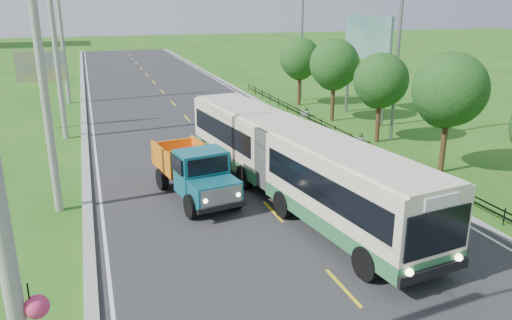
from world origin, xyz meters
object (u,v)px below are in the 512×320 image
tree_third (448,93)px  dump_truck (195,169)px  tree_fourth (380,83)px  planter_near (448,182)px  pole_far (63,41)px  tree_back (300,60)px  streetlight_mid (395,60)px  planter_far (305,112)px  planter_mid (359,139)px  bus (291,157)px  billboard_left (41,71)px  billboard_right (367,44)px  pole_mid (57,56)px  pole_near (45,87)px  tree_fifth (334,67)px  pole_nearest (3,210)px  streetlight_far (300,43)px

tree_third → dump_truck: tree_third is taller
tree_fourth → planter_near: bearing=-98.8°
pole_far → tree_back: 19.43m
streetlight_mid → planter_near: 9.46m
pole_far → planter_far: pole_far is taller
planter_mid → planter_far: bearing=90.0°
tree_third → bus: size_ratio=0.36×
billboard_left → billboard_right: (21.80, -4.00, 1.48)m
pole_mid → billboard_right: pole_mid is taller
pole_far → tree_back: pole_far is taller
tree_third → planter_mid: 7.04m
billboard_right → bus: bearing=-130.7°
pole_near → tree_back: size_ratio=1.82×
pole_far → dump_truck: (5.60, -24.45, -3.76)m
tree_fifth → tree_back: tree_fifth is taller
billboard_left → billboard_right: bearing=-10.4°
bus → pole_mid: bearing=116.5°
tree_third → streetlight_mid: (0.79, 5.86, 0.92)m
planter_near → planter_far: 16.00m
billboard_right → pole_mid: bearing=177.2°
tree_third → planter_near: bearing=-120.4°
planter_near → bus: bus is taller
pole_nearest → planter_mid: (16.84, 17.00, -4.65)m
pole_far → planter_near: bearing=-58.0°
planter_near → dump_truck: 11.59m
pole_far → billboard_left: bearing=-97.8°
pole_nearest → planter_near: 19.65m
planter_far → billboard_right: bearing=-28.4°
tree_back → streetlight_mid: size_ratio=0.61×
tree_fourth → pole_mid: bearing=159.3°
pole_nearest → planter_near: size_ratio=14.93×
planter_near → planter_far: bearing=90.0°
tree_fifth → billboard_left: bearing=168.7°
tree_back → dump_truck: 21.71m
tree_third → pole_far: bearing=126.1°
dump_truck → planter_far: bearing=40.4°
streetlight_mid → bus: size_ratio=0.54×
planter_near → pole_mid: bearing=138.3°
tree_fourth → pole_nearest: bearing=-136.6°
streetlight_far → planter_near: 22.57m
pole_far → planter_mid: pole_far is taller
tree_back → pole_far: bearing=159.3°
pole_mid → bus: bearing=-55.8°
dump_truck → streetlight_far: bearing=46.0°
streetlight_mid → planter_far: 9.46m
pole_far → tree_third: pole_far is taller
pole_mid → tree_third: size_ratio=1.67×
billboard_left → dump_truck: 17.09m
pole_nearest → tree_fifth: 29.40m
pole_mid → streetlight_far: bearing=20.3°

